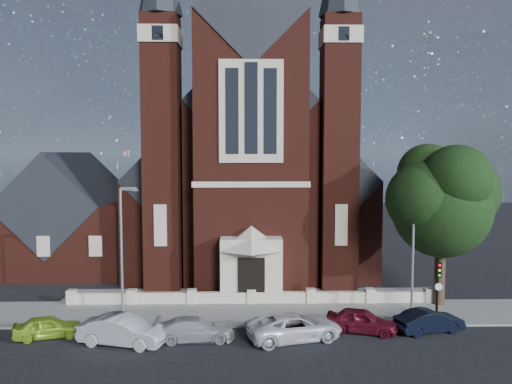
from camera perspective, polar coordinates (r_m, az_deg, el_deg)
ground at (r=42.56m, az=-0.62°, el=-9.35°), size 120.00×120.00×0.00m
pavement_strip at (r=32.46m, az=-0.49°, el=-13.77°), size 60.00×5.00×0.12m
forecourt_paving at (r=36.28m, az=-0.55°, el=-11.79°), size 26.00×3.00×0.14m
forecourt_wall at (r=34.37m, az=-0.53°, el=-12.73°), size 24.00×0.40×0.90m
church at (r=49.32m, az=-0.69°, el=2.16°), size 20.01×34.90×29.20m
parish_hall at (r=47.44m, az=-20.40°, el=-3.27°), size 12.00×12.20×10.24m
street_tree at (r=34.68m, az=20.78°, el=-1.12°), size 6.40×6.60×10.70m
street_lamp_left at (r=31.77m, az=-14.98°, el=-5.77°), size 1.16×0.22×8.09m
street_lamp_right at (r=32.53m, az=17.67°, el=-5.59°), size 1.16×0.22×8.09m
traffic_signal at (r=31.80m, az=20.07°, el=-9.59°), size 0.28×0.42×4.00m
car_lime_van at (r=30.65m, az=-22.68°, el=-14.04°), size 3.84×2.40×1.22m
car_silver_a at (r=28.32m, az=-15.02°, el=-15.04°), size 4.93×2.69×1.54m
car_silver_b at (r=28.26m, az=-6.94°, el=-15.29°), size 4.34×1.92×1.24m
car_white_suv at (r=28.22m, az=4.41°, el=-15.07°), size 5.69×3.74×1.45m
car_dark_red at (r=29.80m, az=11.99°, el=-14.18°), size 4.27×2.72×1.36m
car_navy at (r=30.82m, az=19.18°, el=-13.76°), size 4.16×2.37×1.30m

